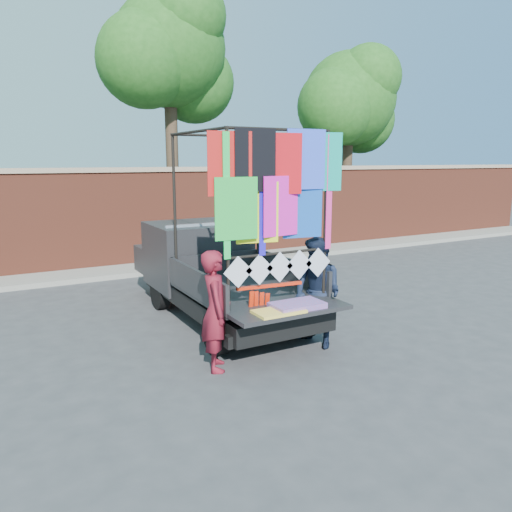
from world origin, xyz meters
TOP-DOWN VIEW (x-y plane):
  - ground at (0.00, 0.00)m, footprint 90.00×90.00m
  - brick_wall at (0.00, 7.00)m, footprint 30.00×0.45m
  - curb at (0.00, 6.30)m, footprint 30.00×1.20m
  - tree_mid at (1.02, 8.12)m, footprint 4.20×3.30m
  - tree_right at (7.52, 8.12)m, footprint 4.20×3.30m
  - pickup_truck at (-0.45, 2.33)m, footprint 2.04×5.12m
  - woman at (-1.41, -0.14)m, footprint 0.57×0.70m
  - man at (0.28, -0.11)m, footprint 0.80×0.93m
  - streamer_bundle at (-0.67, -0.14)m, footprint 0.99×0.16m

SIDE VIEW (x-z plane):
  - ground at x=0.00m, z-range 0.00..0.00m
  - curb at x=0.00m, z-range 0.00..0.12m
  - pickup_truck at x=-0.45m, z-range -0.80..2.42m
  - woman at x=-1.41m, z-range 0.00..1.64m
  - man at x=0.28m, z-range 0.00..1.67m
  - streamer_bundle at x=-0.67m, z-range 0.51..1.20m
  - brick_wall at x=0.00m, z-range 0.02..2.63m
  - tree_right at x=7.52m, z-range 1.44..8.06m
  - tree_mid at x=1.02m, z-range 1.83..9.56m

